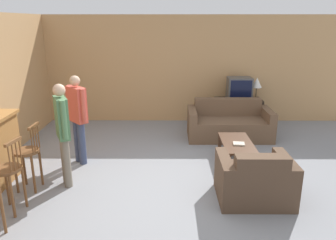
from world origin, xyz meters
TOP-DOWN VIEW (x-y plane):
  - ground_plane at (0.00, 0.00)m, footprint 24.00×24.00m
  - wall_back at (0.00, 3.64)m, footprint 9.40×0.08m
  - bar_chair_mid at (-2.18, -0.60)m, footprint 0.43×0.43m
  - bar_chair_far at (-2.18, 0.02)m, footprint 0.39×0.39m
  - couch_far at (1.21, 2.35)m, footprint 1.78×0.87m
  - armchair_near at (1.12, -0.28)m, footprint 1.02×0.83m
  - coffee_table at (1.11, 0.99)m, footprint 0.53×1.07m
  - tv_unit at (1.57, 3.23)m, footprint 1.10×0.53m
  - tv at (1.57, 3.23)m, footprint 0.56×0.43m
  - book_on_table at (1.12, 0.87)m, footprint 0.21×0.19m
  - table_lamp at (1.99, 3.23)m, footprint 0.23×0.23m
  - person_by_window at (-1.68, 1.00)m, footprint 0.42×0.43m
  - person_by_counter at (-1.67, 0.15)m, footprint 0.31×0.46m

SIDE VIEW (x-z plane):
  - ground_plane at x=0.00m, z-range 0.00..0.00m
  - couch_far at x=1.21m, z-range -0.11..0.70m
  - armchair_near at x=1.12m, z-range -0.10..0.69m
  - tv_unit at x=1.57m, z-range 0.00..0.65m
  - coffee_table at x=1.11m, z-range 0.14..0.53m
  - book_on_table at x=1.12m, z-range 0.40..0.42m
  - bar_chair_mid at x=-2.18m, z-range 0.03..1.05m
  - bar_chair_far at x=-2.18m, z-range 0.03..1.05m
  - person_by_window at x=-1.68m, z-range 0.10..1.68m
  - person_by_counter at x=-1.67m, z-range 0.11..1.70m
  - tv at x=1.57m, z-range 0.65..1.18m
  - table_lamp at x=1.99m, z-range 0.77..1.29m
  - wall_back at x=0.00m, z-range 0.00..2.60m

